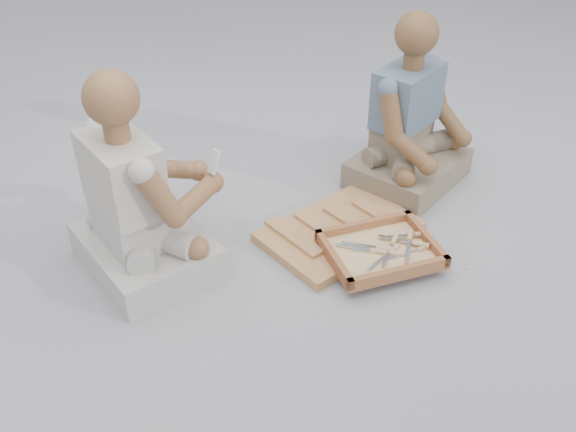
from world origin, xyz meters
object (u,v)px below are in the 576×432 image
object	(u,v)px
carved_panel	(340,232)
tool_tray	(381,251)
companion	(410,130)
craftsman	(138,206)

from	to	relation	value
carved_panel	tool_tray	size ratio (longest dim) A/B	1.45
carved_panel	companion	size ratio (longest dim) A/B	0.78
craftsman	carved_panel	bearing A→B (deg)	66.42
carved_panel	companion	distance (m)	0.65
tool_tray	craftsman	bearing A→B (deg)	160.32
tool_tray	companion	xyz separation A→B (m)	(0.42, 0.56, 0.22)
companion	tool_tray	bearing A→B (deg)	22.28
carved_panel	craftsman	size ratio (longest dim) A/B	0.76
tool_tray	craftsman	xyz separation A→B (m)	(-0.93, 0.33, 0.24)
tool_tray	companion	distance (m)	0.73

